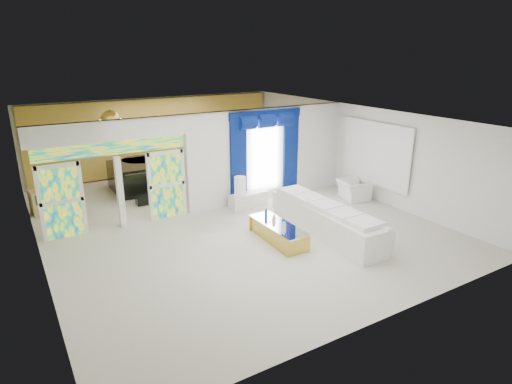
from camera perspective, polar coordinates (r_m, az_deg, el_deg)
floor at (r=12.81m, az=-3.93°, el=-3.45°), size 12.00×12.00×0.00m
dividing_wall at (r=14.22m, az=1.82°, el=5.12°), size 5.70×0.18×3.00m
dividing_header at (r=12.06m, az=-18.70°, el=7.74°), size 4.30×0.18×0.55m
stained_panel_left at (r=12.26m, az=-24.35°, el=-1.14°), size 0.95×0.04×2.00m
stained_panel_right at (r=12.83m, az=-11.75°, el=0.97°), size 0.95×0.04×2.00m
stained_transom at (r=12.15m, az=-18.48°, el=5.54°), size 4.00×0.05×0.35m
window_pane at (r=14.02m, az=1.17°, el=4.72°), size 1.00×0.02×2.30m
blue_drape_left at (r=13.51m, az=-2.36°, el=3.98°), size 0.55×0.10×2.80m
blue_drape_right at (r=14.55m, az=4.58°, el=4.97°), size 0.55×0.10×2.80m
blue_pelmet at (r=13.74m, az=1.28°, el=10.26°), size 2.60×0.12×0.25m
wall_mirror at (r=14.47m, az=15.58°, el=4.88°), size 0.04×2.70×1.90m
gold_curtains at (r=17.68m, az=-12.92°, el=7.27°), size 9.70×0.12×2.90m
white_sofa at (r=11.74m, az=9.25°, el=-3.77°), size 1.03×3.98×0.75m
coffee_table at (r=11.26m, az=2.92°, el=-5.40°), size 0.74×1.98×0.43m
console_table at (r=13.69m, az=-1.02°, el=-1.00°), size 1.33×0.53×0.43m
table_lamp at (r=13.39m, az=-2.14°, el=0.83°), size 0.36×0.36×0.58m
armchair at (r=14.67m, az=12.81°, el=0.30°), size 1.08×1.17×0.64m
grand_piano at (r=15.74m, az=-15.81°, el=1.91°), size 1.48×1.94×0.97m
piano_bench at (r=14.37m, az=-13.94°, el=-0.92°), size 0.86×0.34×0.29m
tv_console at (r=14.53m, az=-26.70°, el=-1.19°), size 0.60×0.56×0.76m
chandelier at (r=14.51m, az=-18.73°, el=9.07°), size 0.60×0.60×0.60m
decanters at (r=11.15m, az=2.97°, el=-3.97°), size 0.16×1.18×0.21m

